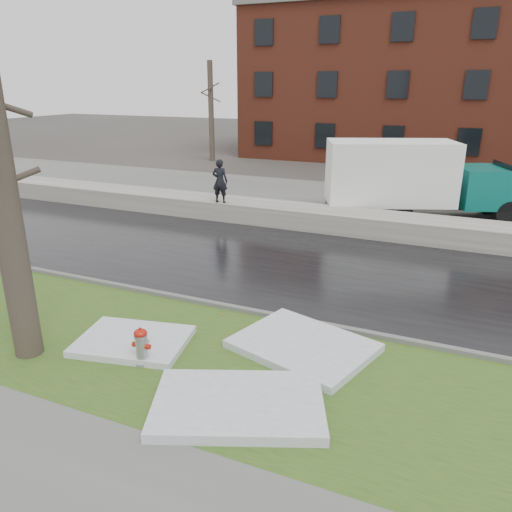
% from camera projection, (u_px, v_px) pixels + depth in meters
% --- Properties ---
extents(ground, '(120.00, 120.00, 0.00)m').
position_uv_depth(ground, '(217.00, 330.00, 10.98)').
color(ground, '#47423D').
rests_on(ground, ground).
extents(verge, '(60.00, 4.50, 0.04)m').
position_uv_depth(verge, '(187.00, 356.00, 9.89)').
color(verge, '#2C4C19').
rests_on(verge, ground).
extents(sidewalk, '(60.00, 3.00, 0.05)m').
position_uv_depth(sidewalk, '(41.00, 489.00, 6.65)').
color(sidewalk, slate).
rests_on(sidewalk, ground).
extents(road, '(60.00, 7.00, 0.03)m').
position_uv_depth(road, '(288.00, 264.00, 14.86)').
color(road, black).
rests_on(road, ground).
extents(parking_lot, '(60.00, 9.00, 0.03)m').
position_uv_depth(parking_lot, '(354.00, 204.00, 22.21)').
color(parking_lot, slate).
rests_on(parking_lot, ground).
extents(curb, '(60.00, 0.15, 0.14)m').
position_uv_depth(curb, '(236.00, 309.00, 11.82)').
color(curb, slate).
rests_on(curb, ground).
extents(snowbank, '(60.00, 1.60, 0.75)m').
position_uv_depth(snowbank, '(327.00, 219.00, 18.38)').
color(snowbank, '#B6AFA6').
rests_on(snowbank, ground).
extents(brick_building, '(26.00, 12.00, 10.00)m').
position_uv_depth(brick_building, '(444.00, 84.00, 34.50)').
color(brick_building, maroon).
rests_on(brick_building, ground).
extents(bg_tree_left, '(1.40, 1.62, 6.50)m').
position_uv_depth(bg_tree_left, '(211.00, 111.00, 33.44)').
color(bg_tree_left, brown).
rests_on(bg_tree_left, ground).
extents(bg_tree_center, '(1.40, 1.62, 6.50)m').
position_uv_depth(bg_tree_center, '(315.00, 110.00, 34.63)').
color(bg_tree_center, brown).
rests_on(bg_tree_center, ground).
extents(fire_hydrant, '(0.38, 0.33, 0.77)m').
position_uv_depth(fire_hydrant, '(141.00, 345.00, 9.45)').
color(fire_hydrant, '#95969C').
rests_on(fire_hydrant, verge).
extents(tree, '(1.22, 1.40, 6.62)m').
position_uv_depth(tree, '(2.00, 188.00, 8.88)').
color(tree, brown).
rests_on(tree, verge).
extents(box_truck, '(9.03, 4.83, 3.05)m').
position_uv_depth(box_truck, '(415.00, 179.00, 19.32)').
color(box_truck, black).
rests_on(box_truck, ground).
extents(worker, '(0.66, 0.48, 1.67)m').
position_uv_depth(worker, '(220.00, 181.00, 19.02)').
color(worker, black).
rests_on(worker, snowbank).
extents(snow_patch_near, '(3.06, 2.66, 0.16)m').
position_uv_depth(snow_patch_near, '(303.00, 346.00, 10.08)').
color(snow_patch_near, silver).
rests_on(snow_patch_near, verge).
extents(snow_patch_far, '(2.48, 2.01, 0.14)m').
position_uv_depth(snow_patch_far, '(133.00, 341.00, 10.28)').
color(snow_patch_far, silver).
rests_on(snow_patch_far, verge).
extents(snow_patch_side, '(3.27, 2.73, 0.18)m').
position_uv_depth(snow_patch_side, '(238.00, 405.00, 8.23)').
color(snow_patch_side, silver).
rests_on(snow_patch_side, verge).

